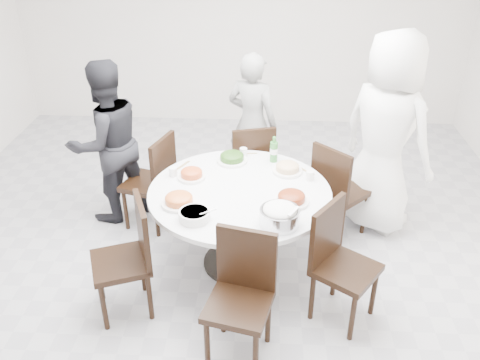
# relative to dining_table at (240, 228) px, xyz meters

# --- Properties ---
(floor) EXTENTS (6.00, 6.00, 0.01)m
(floor) POSITION_rel_dining_table_xyz_m (-0.15, 0.26, -0.38)
(floor) COLOR #AEADB2
(floor) RESTS_ON ground
(wall_back) EXTENTS (6.00, 0.01, 2.80)m
(wall_back) POSITION_rel_dining_table_xyz_m (-0.15, 3.26, 1.02)
(wall_back) COLOR silver
(wall_back) RESTS_ON ground
(dining_table) EXTENTS (1.50, 1.50, 0.75)m
(dining_table) POSITION_rel_dining_table_xyz_m (0.00, 0.00, 0.00)
(dining_table) COLOR white
(dining_table) RESTS_ON floor
(chair_ne) EXTENTS (0.59, 0.59, 0.95)m
(chair_ne) POSITION_rel_dining_table_xyz_m (0.91, 0.53, 0.10)
(chair_ne) COLOR black
(chair_ne) RESTS_ON floor
(chair_n) EXTENTS (0.51, 0.51, 0.95)m
(chair_n) POSITION_rel_dining_table_xyz_m (0.04, 0.97, 0.10)
(chair_n) COLOR black
(chair_n) RESTS_ON floor
(chair_nw) EXTENTS (0.53, 0.53, 0.95)m
(chair_nw) POSITION_rel_dining_table_xyz_m (-0.91, 0.58, 0.10)
(chair_nw) COLOR black
(chair_nw) RESTS_ON floor
(chair_sw) EXTENTS (0.55, 0.55, 0.95)m
(chair_sw) POSITION_rel_dining_table_xyz_m (-0.86, -0.61, 0.10)
(chair_sw) COLOR black
(chair_sw) RESTS_ON floor
(chair_s) EXTENTS (0.51, 0.51, 0.95)m
(chair_s) POSITION_rel_dining_table_xyz_m (0.05, -1.01, 0.10)
(chair_s) COLOR black
(chair_s) RESTS_ON floor
(chair_se) EXTENTS (0.59, 0.59, 0.95)m
(chair_se) POSITION_rel_dining_table_xyz_m (0.82, -0.60, 0.10)
(chair_se) COLOR black
(chair_se) RESTS_ON floor
(diner_right) EXTENTS (1.08, 1.09, 1.90)m
(diner_right) POSITION_rel_dining_table_xyz_m (1.29, 0.73, 0.58)
(diner_right) COLOR white
(diner_right) RESTS_ON floor
(diner_middle) EXTENTS (0.65, 0.55, 1.51)m
(diner_middle) POSITION_rel_dining_table_xyz_m (0.05, 1.38, 0.38)
(diner_middle) COLOR black
(diner_middle) RESTS_ON floor
(diner_left) EXTENTS (0.98, 0.97, 1.60)m
(diner_left) POSITION_rel_dining_table_xyz_m (-1.30, 0.72, 0.43)
(diner_left) COLOR black
(diner_left) RESTS_ON floor
(dish_greens) EXTENTS (0.27, 0.27, 0.07)m
(dish_greens) POSITION_rel_dining_table_xyz_m (-0.10, 0.50, 0.41)
(dish_greens) COLOR white
(dish_greens) RESTS_ON dining_table
(dish_pale) EXTENTS (0.26, 0.26, 0.07)m
(dish_pale) POSITION_rel_dining_table_xyz_m (0.40, 0.33, 0.41)
(dish_pale) COLOR white
(dish_pale) RESTS_ON dining_table
(dish_orange) EXTENTS (0.24, 0.24, 0.06)m
(dish_orange) POSITION_rel_dining_table_xyz_m (-0.42, 0.18, 0.41)
(dish_orange) COLOR white
(dish_orange) RESTS_ON dining_table
(dish_redbrown) EXTENTS (0.28, 0.28, 0.07)m
(dish_redbrown) POSITION_rel_dining_table_xyz_m (0.41, -0.16, 0.41)
(dish_redbrown) COLOR white
(dish_redbrown) RESTS_ON dining_table
(dish_tofu) EXTENTS (0.28, 0.28, 0.07)m
(dish_tofu) POSITION_rel_dining_table_xyz_m (-0.46, -0.24, 0.41)
(dish_tofu) COLOR white
(dish_tofu) RESTS_ON dining_table
(rice_bowl) EXTENTS (0.30, 0.30, 0.13)m
(rice_bowl) POSITION_rel_dining_table_xyz_m (0.32, -0.47, 0.44)
(rice_bowl) COLOR silver
(rice_bowl) RESTS_ON dining_table
(soup_bowl) EXTENTS (0.23, 0.23, 0.07)m
(soup_bowl) POSITION_rel_dining_table_xyz_m (-0.31, -0.44, 0.41)
(soup_bowl) COLOR white
(soup_bowl) RESTS_ON dining_table
(beverage_bottle) EXTENTS (0.07, 0.07, 0.24)m
(beverage_bottle) POSITION_rel_dining_table_xyz_m (0.28, 0.53, 0.50)
(beverage_bottle) COLOR #307830
(beverage_bottle) RESTS_ON dining_table
(tea_cups) EXTENTS (0.07, 0.07, 0.08)m
(tea_cups) POSITION_rel_dining_table_xyz_m (0.01, 0.63, 0.42)
(tea_cups) COLOR white
(tea_cups) RESTS_ON dining_table
(chopsticks) EXTENTS (0.24, 0.04, 0.01)m
(chopsticks) POSITION_rel_dining_table_xyz_m (-0.03, 0.64, 0.38)
(chopsticks) COLOR tan
(chopsticks) RESTS_ON dining_table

